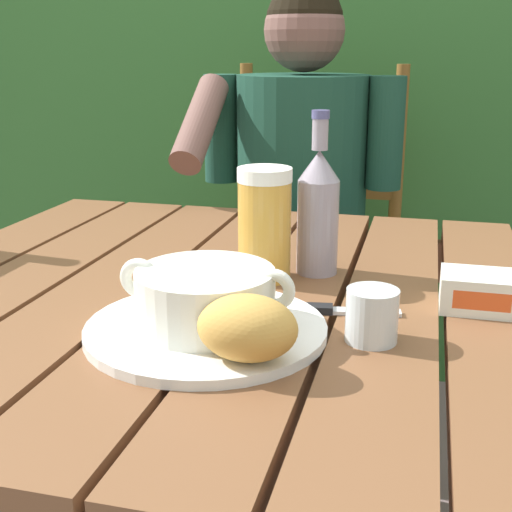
% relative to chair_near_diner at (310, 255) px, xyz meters
% --- Properties ---
extents(dining_table, '(1.20, 0.97, 0.72)m').
position_rel_chair_near_diner_xyz_m(dining_table, '(0.13, -0.92, 0.14)').
color(dining_table, brown).
rests_on(dining_table, ground_plane).
extents(hedge_backdrop, '(3.73, 0.86, 1.95)m').
position_rel_chair_near_diner_xyz_m(hedge_backdrop, '(-0.00, 0.64, 0.52)').
color(hedge_backdrop, '#31632C').
rests_on(hedge_backdrop, ground_plane).
extents(chair_near_diner, '(0.47, 0.42, 1.01)m').
position_rel_chair_near_diner_xyz_m(chair_near_diner, '(0.00, 0.00, 0.00)').
color(chair_near_diner, brown).
rests_on(chair_near_diner, ground_plane).
extents(person_eating, '(0.48, 0.47, 1.20)m').
position_rel_chair_near_diner_xyz_m(person_eating, '(-0.00, -0.20, 0.21)').
color(person_eating, '#194131').
rests_on(person_eating, ground_plane).
extents(serving_plate, '(0.29, 0.29, 0.01)m').
position_rel_chair_near_diner_xyz_m(serving_plate, '(0.06, -1.09, 0.23)').
color(serving_plate, white).
rests_on(serving_plate, dining_table).
extents(soup_bowl, '(0.21, 0.16, 0.08)m').
position_rel_chair_near_diner_xyz_m(soup_bowl, '(0.06, -1.09, 0.27)').
color(soup_bowl, white).
rests_on(soup_bowl, serving_plate).
extents(bread_roll, '(0.11, 0.08, 0.07)m').
position_rel_chair_near_diner_xyz_m(bread_roll, '(0.13, -1.16, 0.27)').
color(bread_roll, gold).
rests_on(bread_roll, serving_plate).
extents(beer_glass, '(0.08, 0.08, 0.16)m').
position_rel_chair_near_diner_xyz_m(beer_glass, '(0.08, -0.87, 0.31)').
color(beer_glass, gold).
rests_on(beer_glass, dining_table).
extents(beer_bottle, '(0.06, 0.06, 0.24)m').
position_rel_chair_near_diner_xyz_m(beer_bottle, '(0.15, -0.82, 0.32)').
color(beer_bottle, gray).
rests_on(beer_bottle, dining_table).
extents(water_glass_small, '(0.06, 0.06, 0.06)m').
position_rel_chair_near_diner_xyz_m(water_glass_small, '(0.25, -1.06, 0.26)').
color(water_glass_small, silver).
rests_on(water_glass_small, dining_table).
extents(butter_tub, '(0.10, 0.08, 0.05)m').
position_rel_chair_near_diner_xyz_m(butter_tub, '(0.38, -0.92, 0.25)').
color(butter_tub, white).
rests_on(butter_tub, dining_table).
extents(table_knife, '(0.15, 0.04, 0.01)m').
position_rel_chair_near_diner_xyz_m(table_knife, '(0.19, -0.98, 0.23)').
color(table_knife, silver).
rests_on(table_knife, dining_table).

